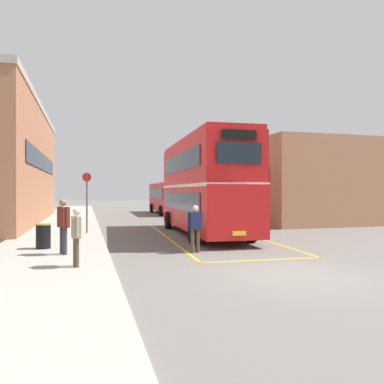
{
  "coord_description": "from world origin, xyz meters",
  "views": [
    {
      "loc": [
        -5.25,
        -8.83,
        2.2
      ],
      "look_at": [
        0.7,
        12.36,
        2.14
      ],
      "focal_mm": 35.44,
      "sensor_mm": 36.0,
      "label": 1
    }
  ],
  "objects_px": {
    "litter_bin": "(43,236)",
    "double_decker_bus": "(203,185)",
    "single_deck_bus": "(169,197)",
    "bus_stop_sign": "(87,197)",
    "pedestrian_boarding": "(195,225)",
    "pedestrian_waiting_far": "(76,233)",
    "pedestrian_waiting_near": "(63,222)"
  },
  "relations": [
    {
      "from": "single_deck_bus",
      "to": "double_decker_bus",
      "type": "bearing_deg",
      "value": -96.51
    },
    {
      "from": "single_deck_bus",
      "to": "litter_bin",
      "type": "distance_m",
      "value": 23.15
    },
    {
      "from": "single_deck_bus",
      "to": "pedestrian_waiting_far",
      "type": "height_order",
      "value": "single_deck_bus"
    },
    {
      "from": "single_deck_bus",
      "to": "litter_bin",
      "type": "relative_size",
      "value": 10.67
    },
    {
      "from": "pedestrian_waiting_near",
      "to": "bus_stop_sign",
      "type": "relative_size",
      "value": 0.61
    },
    {
      "from": "double_decker_bus",
      "to": "pedestrian_waiting_near",
      "type": "xyz_separation_m",
      "value": [
        -6.43,
        -5.28,
        -1.31
      ]
    },
    {
      "from": "pedestrian_boarding",
      "to": "pedestrian_waiting_near",
      "type": "relative_size",
      "value": 0.94
    },
    {
      "from": "pedestrian_waiting_far",
      "to": "bus_stop_sign",
      "type": "height_order",
      "value": "bus_stop_sign"
    },
    {
      "from": "double_decker_bus",
      "to": "single_deck_bus",
      "type": "height_order",
      "value": "double_decker_bus"
    },
    {
      "from": "single_deck_bus",
      "to": "bus_stop_sign",
      "type": "relative_size",
      "value": 3.18
    },
    {
      "from": "double_decker_bus",
      "to": "litter_bin",
      "type": "height_order",
      "value": "double_decker_bus"
    },
    {
      "from": "litter_bin",
      "to": "bus_stop_sign",
      "type": "distance_m",
      "value": 5.25
    },
    {
      "from": "double_decker_bus",
      "to": "single_deck_bus",
      "type": "relative_size",
      "value": 1.13
    },
    {
      "from": "pedestrian_waiting_near",
      "to": "litter_bin",
      "type": "height_order",
      "value": "pedestrian_waiting_near"
    },
    {
      "from": "litter_bin",
      "to": "bus_stop_sign",
      "type": "bearing_deg",
      "value": 72.65
    },
    {
      "from": "bus_stop_sign",
      "to": "litter_bin",
      "type": "bearing_deg",
      "value": -107.35
    },
    {
      "from": "litter_bin",
      "to": "double_decker_bus",
      "type": "bearing_deg",
      "value": 27.62
    },
    {
      "from": "pedestrian_boarding",
      "to": "litter_bin",
      "type": "xyz_separation_m",
      "value": [
        -5.22,
        1.52,
        -0.39
      ]
    },
    {
      "from": "pedestrian_waiting_far",
      "to": "bus_stop_sign",
      "type": "xyz_separation_m",
      "value": [
        0.3,
        8.56,
        0.84
      ]
    },
    {
      "from": "pedestrian_waiting_far",
      "to": "bus_stop_sign",
      "type": "relative_size",
      "value": 0.54
    },
    {
      "from": "single_deck_bus",
      "to": "pedestrian_boarding",
      "type": "xyz_separation_m",
      "value": [
        -3.96,
        -22.74,
        -0.66
      ]
    },
    {
      "from": "litter_bin",
      "to": "pedestrian_waiting_near",
      "type": "bearing_deg",
      "value": -63.24
    },
    {
      "from": "pedestrian_boarding",
      "to": "pedestrian_waiting_near",
      "type": "distance_m",
      "value": 4.46
    },
    {
      "from": "double_decker_bus",
      "to": "pedestrian_boarding",
      "type": "distance_m",
      "value": 5.85
    },
    {
      "from": "single_deck_bus",
      "to": "litter_bin",
      "type": "bearing_deg",
      "value": -113.4
    },
    {
      "from": "bus_stop_sign",
      "to": "double_decker_bus",
      "type": "bearing_deg",
      "value": -10.88
    },
    {
      "from": "pedestrian_boarding",
      "to": "pedestrian_waiting_near",
      "type": "xyz_separation_m",
      "value": [
        -4.46,
        0.01,
        0.22
      ]
    },
    {
      "from": "pedestrian_waiting_far",
      "to": "litter_bin",
      "type": "xyz_separation_m",
      "value": [
        -1.21,
        3.7,
        -0.48
      ]
    },
    {
      "from": "litter_bin",
      "to": "pedestrian_waiting_far",
      "type": "bearing_deg",
      "value": -71.88
    },
    {
      "from": "pedestrian_boarding",
      "to": "bus_stop_sign",
      "type": "relative_size",
      "value": 0.57
    },
    {
      "from": "pedestrian_waiting_near",
      "to": "pedestrian_boarding",
      "type": "bearing_deg",
      "value": -0.11
    },
    {
      "from": "single_deck_bus",
      "to": "bus_stop_sign",
      "type": "bearing_deg",
      "value": -115.1
    }
  ]
}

